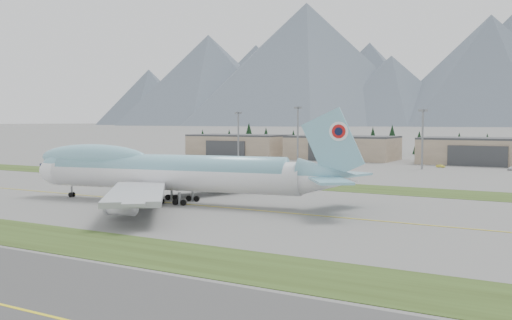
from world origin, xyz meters
The scene contains 13 objects.
ground centered at (0.00, 0.00, 0.00)m, with size 7000.00×7000.00×0.00m, color #61625F.
grass_strip_near centered at (0.00, -38.00, 0.00)m, with size 400.00×14.00×0.08m, color #2E3E16.
grass_strip_far centered at (0.00, 45.00, 0.00)m, with size 400.00×18.00×0.08m, color #2E3E16.
taxiway_line_main centered at (0.00, 0.00, 0.00)m, with size 400.00×0.40×0.02m, color yellow.
boeing_747_freighter centered at (1.70, 0.51, 6.64)m, with size 76.74×65.15×20.12m.
hangar_left centered at (-70.00, 149.90, 5.39)m, with size 48.00×26.60×10.80m.
hangar_center centered at (-15.00, 149.90, 5.39)m, with size 48.00×26.60×10.80m.
hangar_right centered at (45.00, 149.90, 5.39)m, with size 48.00×26.60×10.80m.
floodlight_masts centered at (10.33, 112.41, 15.64)m, with size 128.15×6.21×23.24m.
service_vehicle_a centered at (-36.34, 116.97, 0.00)m, with size 1.29×3.21×1.09m, color white.
service_vehicle_b centered at (33.86, 124.48, 0.00)m, with size 1.21×3.43×1.13m, color gold.
service_vehicle_c centered at (58.38, 124.65, 0.00)m, with size 1.83×4.52×1.31m, color silver.
conifer_belt centered at (3.94, 211.84, 6.96)m, with size 275.45×15.54×16.66m.
Camera 1 is at (77.63, -96.37, 17.38)m, focal length 40.00 mm.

